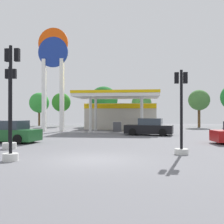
# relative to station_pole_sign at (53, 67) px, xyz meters

# --- Properties ---
(ground_plane) EXTENTS (90.00, 90.00, 0.00)m
(ground_plane) POSITION_rel_station_pole_sign_xyz_m (8.04, -18.61, -7.40)
(ground_plane) COLOR slate
(ground_plane) RESTS_ON ground
(gas_station) EXTENTS (9.39, 11.77, 4.52)m
(gas_station) POSITION_rel_station_pole_sign_xyz_m (7.31, 5.65, -5.26)
(gas_station) COLOR beige
(gas_station) RESTS_ON ground
(station_pole_sign) EXTENTS (3.47, 0.56, 11.87)m
(station_pole_sign) POSITION_rel_station_pole_sign_xyz_m (0.00, 0.00, 0.00)
(station_pole_sign) COLOR white
(station_pole_sign) RESTS_ON ground
(car_0) EXTENTS (4.60, 2.52, 1.56)m
(car_0) POSITION_rel_station_pole_sign_xyz_m (0.80, -11.98, -6.69)
(car_0) COLOR black
(car_0) RESTS_ON ground
(car_2) EXTENTS (4.73, 2.62, 1.61)m
(car_2) POSITION_rel_station_pole_sign_xyz_m (10.83, -4.09, -6.67)
(car_2) COLOR black
(car_2) RESTS_ON ground
(traffic_signal_0) EXTENTS (0.67, 0.69, 5.03)m
(traffic_signal_0) POSITION_rel_station_pole_sign_xyz_m (4.58, -19.24, -5.49)
(traffic_signal_0) COLOR silver
(traffic_signal_0) RESTS_ON ground
(traffic_signal_1) EXTENTS (0.81, 0.81, 4.79)m
(traffic_signal_1) POSITION_rel_station_pole_sign_xyz_m (2.55, -15.34, -5.95)
(traffic_signal_1) COLOR silver
(traffic_signal_1) RESTS_ON ground
(traffic_signal_2) EXTENTS (0.69, 0.70, 4.28)m
(traffic_signal_2) POSITION_rel_station_pole_sign_xyz_m (12.24, -16.36, -5.75)
(traffic_signal_2) COLOR silver
(traffic_signal_2) RESTS_ON ground
(tree_0) EXTENTS (3.28, 3.28, 5.53)m
(tree_0) POSITION_rel_station_pole_sign_xyz_m (-7.07, 13.92, -3.56)
(tree_0) COLOR brown
(tree_0) RESTS_ON ground
(tree_1) EXTENTS (2.95, 2.95, 5.32)m
(tree_1) POSITION_rel_station_pole_sign_xyz_m (-2.70, 12.03, -3.60)
(tree_1) COLOR brown
(tree_1) RESTS_ON ground
(tree_2) EXTENTS (4.52, 4.52, 6.42)m
(tree_2) POSITION_rel_station_pole_sign_xyz_m (3.86, 13.54, -3.14)
(tree_2) COLOR brown
(tree_2) RESTS_ON ground
(tree_3) EXTENTS (3.14, 3.14, 5.19)m
(tree_3) POSITION_rel_station_pole_sign_xyz_m (9.95, 13.22, -3.81)
(tree_3) COLOR brown
(tree_3) RESTS_ON ground
(tree_4) EXTENTS (3.17, 3.17, 5.59)m
(tree_4) POSITION_rel_station_pole_sign_xyz_m (18.50, 11.93, -3.37)
(tree_4) COLOR brown
(tree_4) RESTS_ON ground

